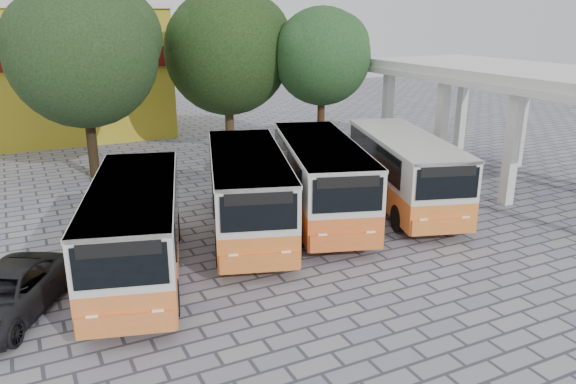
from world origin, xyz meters
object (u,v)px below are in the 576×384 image
bus_far_left (136,225)px  bus_far_right (404,167)px  bus_centre_left (248,188)px  bus_centre_right (321,175)px  parked_car (4,295)px

bus_far_left → bus_far_right: bearing=24.3°
bus_far_left → bus_far_right: (11.26, 1.67, 0.03)m
bus_centre_left → bus_centre_right: (3.15, 0.23, 0.02)m
bus_far_left → bus_centre_left: size_ratio=0.97×
bus_far_left → bus_centre_left: bus_centre_left is taller
bus_far_right → parked_car: 15.23m
bus_far_left → bus_centre_right: size_ratio=0.95×
bus_centre_left → bus_centre_right: 3.16m
bus_far_left → bus_centre_left: 4.73m
bus_centre_left → bus_centre_right: bus_centre_right is taller
bus_far_left → bus_centre_right: (7.53, 2.02, 0.08)m
bus_far_left → bus_far_right: 11.38m
bus_far_right → bus_far_left: bearing=-154.1°
bus_far_left → bus_centre_left: bearing=38.2°
bus_centre_left → bus_centre_right: bearing=21.8°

